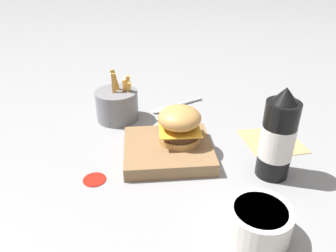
# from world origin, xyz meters

# --- Properties ---
(ground_plane) EXTENTS (6.00, 6.00, 0.00)m
(ground_plane) POSITION_xyz_m (0.00, 0.00, 0.00)
(ground_plane) COLOR gray
(serving_board) EXTENTS (0.21, 0.19, 0.03)m
(serving_board) POSITION_xyz_m (-0.02, 0.01, 0.02)
(serving_board) COLOR olive
(serving_board) RESTS_ON ground_plane
(burger) EXTENTS (0.10, 0.10, 0.09)m
(burger) POSITION_xyz_m (0.01, 0.03, 0.08)
(burger) COLOR tan
(burger) RESTS_ON serving_board
(ketchup_bottle) EXTENTS (0.07, 0.07, 0.21)m
(ketchup_bottle) POSITION_xyz_m (0.20, -0.08, 0.09)
(ketchup_bottle) COLOR black
(ketchup_bottle) RESTS_ON ground_plane
(fries_basket) EXTENTS (0.12, 0.12, 0.14)m
(fries_basket) POSITION_xyz_m (-0.15, 0.22, 0.04)
(fries_basket) COLOR slate
(fries_basket) RESTS_ON ground_plane
(side_bowl) EXTENTS (0.11, 0.11, 0.06)m
(side_bowl) POSITION_xyz_m (0.11, -0.25, 0.03)
(side_bowl) COLOR silver
(side_bowl) RESTS_ON ground_plane
(spoon) EXTENTS (0.17, 0.10, 0.01)m
(spoon) POSITION_xyz_m (0.01, 0.26, 0.01)
(spoon) COLOR silver
(spoon) RESTS_ON ground_plane
(ketchup_puddle) EXTENTS (0.05, 0.05, 0.00)m
(ketchup_puddle) POSITION_xyz_m (-0.19, -0.06, 0.00)
(ketchup_puddle) COLOR #B21E14
(ketchup_puddle) RESTS_ON ground_plane
(parchment_square) EXTENTS (0.15, 0.15, 0.00)m
(parchment_square) POSITION_xyz_m (0.25, 0.05, 0.00)
(parchment_square) COLOR tan
(parchment_square) RESTS_ON ground_plane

